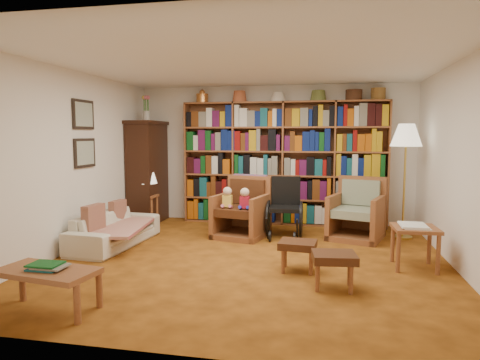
% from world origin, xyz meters
% --- Properties ---
extents(floor, '(5.00, 5.00, 0.00)m').
position_xyz_m(floor, '(0.00, 0.00, 0.00)').
color(floor, '#A55B19').
rests_on(floor, ground).
extents(ceiling, '(5.00, 5.00, 0.00)m').
position_xyz_m(ceiling, '(0.00, 0.00, 2.50)').
color(ceiling, white).
rests_on(ceiling, wall_back).
extents(wall_back, '(5.00, 0.00, 5.00)m').
position_xyz_m(wall_back, '(0.00, 2.50, 1.25)').
color(wall_back, white).
rests_on(wall_back, floor).
extents(wall_front, '(5.00, 0.00, 5.00)m').
position_xyz_m(wall_front, '(0.00, -2.50, 1.25)').
color(wall_front, white).
rests_on(wall_front, floor).
extents(wall_left, '(0.00, 5.00, 5.00)m').
position_xyz_m(wall_left, '(-2.50, 0.00, 1.25)').
color(wall_left, white).
rests_on(wall_left, floor).
extents(wall_right, '(0.00, 5.00, 5.00)m').
position_xyz_m(wall_right, '(2.50, 0.00, 1.25)').
color(wall_right, white).
rests_on(wall_right, floor).
extents(bookshelf, '(3.60, 0.30, 2.42)m').
position_xyz_m(bookshelf, '(0.20, 2.33, 1.17)').
color(bookshelf, '#97572F').
rests_on(bookshelf, floor).
extents(curio_cabinet, '(0.50, 0.95, 2.40)m').
position_xyz_m(curio_cabinet, '(-2.25, 2.00, 0.95)').
color(curio_cabinet, '#32170D').
rests_on(curio_cabinet, floor).
extents(framed_pictures, '(0.03, 0.52, 0.97)m').
position_xyz_m(framed_pictures, '(-2.48, 0.30, 1.62)').
color(framed_pictures, black).
rests_on(framed_pictures, wall_left).
extents(sofa, '(1.68, 0.74, 0.48)m').
position_xyz_m(sofa, '(-2.05, 0.32, 0.24)').
color(sofa, beige).
rests_on(sofa, floor).
extents(sofa_throw, '(0.97, 1.54, 0.04)m').
position_xyz_m(sofa_throw, '(-2.00, 0.32, 0.30)').
color(sofa_throw, beige).
rests_on(sofa_throw, sofa).
extents(cushion_left, '(0.14, 0.35, 0.34)m').
position_xyz_m(cushion_left, '(-2.18, 0.67, 0.45)').
color(cushion_left, maroon).
rests_on(cushion_left, sofa).
extents(cushion_right, '(0.16, 0.40, 0.39)m').
position_xyz_m(cushion_right, '(-2.18, -0.03, 0.45)').
color(cushion_right, maroon).
rests_on(cushion_right, sofa).
extents(side_table_lamp, '(0.32, 0.32, 0.55)m').
position_xyz_m(side_table_lamp, '(-2.15, 1.72, 0.38)').
color(side_table_lamp, '#97572F').
rests_on(side_table_lamp, floor).
extents(table_lamp, '(0.36, 0.36, 0.49)m').
position_xyz_m(table_lamp, '(-2.15, 1.72, 0.88)').
color(table_lamp, gold).
rests_on(table_lamp, side_table_lamp).
extents(armchair_leather, '(0.92, 0.95, 0.96)m').
position_xyz_m(armchair_leather, '(-0.35, 1.30, 0.39)').
color(armchair_leather, '#97572F').
rests_on(armchair_leather, floor).
extents(armchair_sage, '(1.00, 1.00, 0.95)m').
position_xyz_m(armchair_sage, '(1.42, 1.51, 0.36)').
color(armchair_sage, '#97572F').
rests_on(armchair_sage, floor).
extents(wheelchair, '(0.54, 0.76, 0.95)m').
position_xyz_m(wheelchair, '(0.33, 1.36, 0.43)').
color(wheelchair, black).
rests_on(wheelchair, floor).
extents(floor_lamp, '(0.47, 0.47, 1.78)m').
position_xyz_m(floor_lamp, '(2.15, 1.61, 1.53)').
color(floor_lamp, gold).
rests_on(floor_lamp, floor).
extents(side_table_papers, '(0.53, 0.53, 0.54)m').
position_xyz_m(side_table_papers, '(2.02, 0.03, 0.43)').
color(side_table_papers, '#97572F').
rests_on(side_table_papers, floor).
extents(footstool_a, '(0.45, 0.40, 0.36)m').
position_xyz_m(footstool_a, '(0.64, -0.36, 0.29)').
color(footstool_a, '#4E2D15').
rests_on(footstool_a, floor).
extents(footstool_b, '(0.49, 0.43, 0.38)m').
position_xyz_m(footstool_b, '(1.05, -0.86, 0.31)').
color(footstool_b, '#4E2D15').
rests_on(footstool_b, floor).
extents(coffee_table, '(0.96, 0.58, 0.45)m').
position_xyz_m(coffee_table, '(-1.51, -1.99, 0.35)').
color(coffee_table, '#97572F').
rests_on(coffee_table, floor).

